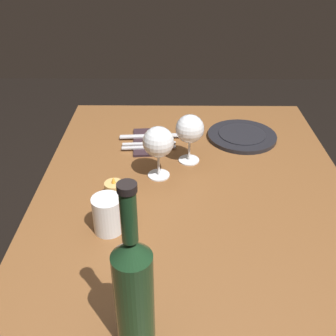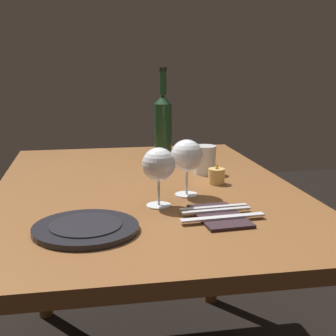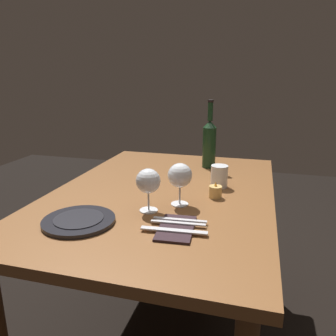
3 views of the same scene
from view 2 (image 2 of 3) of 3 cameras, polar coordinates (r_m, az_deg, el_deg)
The scene contains 11 objects.
dining_table at distance 1.48m, azimuth -2.75°, elevation -5.45°, with size 1.30×0.90×0.74m.
wine_glass_left at distance 1.22m, azimuth -1.14°, elevation 0.29°, with size 0.09×0.09×0.16m.
wine_glass_right at distance 1.32m, azimuth 2.28°, elevation 1.40°, with size 0.09×0.09×0.16m.
wine_bottle at distance 1.86m, azimuth -0.60°, elevation 5.39°, with size 0.07×0.07×0.35m.
water_tumbler at distance 1.60m, azimuth 4.49°, elevation 0.80°, with size 0.07×0.07×0.10m.
votive_candle at distance 1.48m, azimuth 5.88°, elevation -1.04°, with size 0.05×0.05×0.07m.
dinner_plate at distance 1.09m, azimuth -9.92°, elevation -7.18°, with size 0.24×0.24×0.02m.
folded_napkin at distance 1.17m, azimuth 6.22°, elevation -5.79°, with size 0.20×0.12×0.01m.
fork_inner at distance 1.19m, azimuth 5.89°, elevation -5.12°, with size 0.03×0.18×0.00m.
fork_outer at distance 1.21m, azimuth 5.57°, elevation -4.76°, with size 0.03×0.18×0.00m.
table_knife at distance 1.14m, azimuth 6.65°, elevation -5.96°, with size 0.04×0.21×0.00m.
Camera 2 is at (1.40, -0.18, 1.12)m, focal length 50.38 mm.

